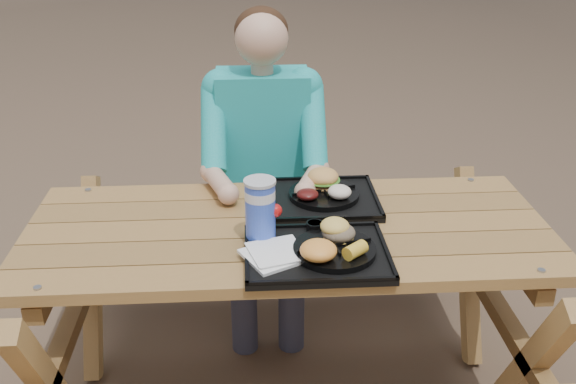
{
  "coord_description": "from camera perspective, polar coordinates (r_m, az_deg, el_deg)",
  "views": [
    {
      "loc": [
        -0.12,
        -1.94,
        1.8
      ],
      "look_at": [
        0.0,
        0.0,
        0.88
      ],
      "focal_mm": 40.0,
      "sensor_mm": 36.0,
      "label": 1
    }
  ],
  "objects": [
    {
      "name": "plate_near",
      "position": [
        2.01,
        4.15,
        -5.14
      ],
      "size": [
        0.26,
        0.26,
        0.02
      ],
      "primitive_type": "cylinder",
      "color": "black",
      "rests_on": "tray_near"
    },
    {
      "name": "napkin_stack",
      "position": [
        1.99,
        -1.3,
        -5.57
      ],
      "size": [
        0.23,
        0.23,
        0.02
      ],
      "primitive_type": "cube",
      "rotation": [
        0.0,
        0.0,
        0.49
      ],
      "color": "white",
      "rests_on": "tray_near"
    },
    {
      "name": "mac_cheese",
      "position": [
        1.93,
        2.72,
        -5.2
      ],
      "size": [
        0.11,
        0.11,
        0.06
      ],
      "primitive_type": "ellipsoid",
      "color": "#FFA943",
      "rests_on": "plate_near"
    },
    {
      "name": "potato_salad",
      "position": [
        2.31,
        4.6,
        0.02
      ],
      "size": [
        0.09,
        0.09,
        0.05
      ],
      "primitive_type": "ellipsoid",
      "color": "white",
      "rests_on": "plate_far"
    },
    {
      "name": "sandwich",
      "position": [
        2.03,
        4.56,
        -2.88
      ],
      "size": [
        0.1,
        0.1,
        0.1
      ],
      "primitive_type": null,
      "color": "#F4C456",
      "rests_on": "plate_near"
    },
    {
      "name": "baked_beans",
      "position": [
        2.3,
        1.75,
        -0.2
      ],
      "size": [
        0.08,
        0.08,
        0.04
      ],
      "primitive_type": "ellipsoid",
      "color": "#4E110F",
      "rests_on": "plate_far"
    },
    {
      "name": "condiment_mustard",
      "position": [
        2.13,
        3.68,
        -3.14
      ],
      "size": [
        0.05,
        0.05,
        0.03
      ],
      "primitive_type": "cylinder",
      "color": "yellow",
      "rests_on": "tray_near"
    },
    {
      "name": "cutlery_far",
      "position": [
        2.35,
        -1.54,
        -0.52
      ],
      "size": [
        0.04,
        0.16,
        0.01
      ],
      "primitive_type": "cube",
      "rotation": [
        0.0,
        0.0,
        0.11
      ],
      "color": "black",
      "rests_on": "tray_far"
    },
    {
      "name": "condiment_bbq",
      "position": [
        2.13,
        2.38,
        -3.12
      ],
      "size": [
        0.06,
        0.06,
        0.03
      ],
      "primitive_type": "cylinder",
      "color": "black",
      "rests_on": "tray_near"
    },
    {
      "name": "tray_far",
      "position": [
        2.37,
        2.51,
        -0.75
      ],
      "size": [
        0.45,
        0.35,
        0.02
      ],
      "primitive_type": "cube",
      "color": "black",
      "rests_on": "picnic_table"
    },
    {
      "name": "burger",
      "position": [
        2.39,
        3.13,
        1.7
      ],
      "size": [
        0.12,
        0.12,
        0.11
      ],
      "primitive_type": null,
      "color": "#E4A050",
      "rests_on": "plate_far"
    },
    {
      "name": "diner",
      "position": [
        2.79,
        -2.14,
        0.73
      ],
      "size": [
        0.48,
        0.84,
        1.28
      ],
      "primitive_type": null,
      "color": "#1CC6B9",
      "rests_on": "ground"
    },
    {
      "name": "picnic_table",
      "position": [
        2.41,
        0.0,
        -10.93
      ],
      "size": [
        1.8,
        1.49,
        0.75
      ],
      "primitive_type": null,
      "color": "#999999",
      "rests_on": "ground"
    },
    {
      "name": "soda_cup",
      "position": [
        2.05,
        -2.48,
        -1.69
      ],
      "size": [
        0.1,
        0.1,
        0.2
      ],
      "primitive_type": "cylinder",
      "color": "blue",
      "rests_on": "tray_near"
    },
    {
      "name": "corn_cob",
      "position": [
        1.95,
        5.99,
        -5.17
      ],
      "size": [
        0.1,
        0.1,
        0.04
      ],
      "primitive_type": null,
      "rotation": [
        0.0,
        0.0,
        0.7
      ],
      "color": "yellow",
      "rests_on": "plate_near"
    },
    {
      "name": "tray_near",
      "position": [
        2.02,
        2.56,
        -5.61
      ],
      "size": [
        0.45,
        0.35,
        0.02
      ],
      "primitive_type": "cube",
      "color": "black",
      "rests_on": "picnic_table"
    },
    {
      "name": "plate_far",
      "position": [
        2.37,
        3.22,
        -0.19
      ],
      "size": [
        0.26,
        0.26,
        0.02
      ],
      "primitive_type": "cylinder",
      "color": "black",
      "rests_on": "tray_far"
    }
  ]
}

